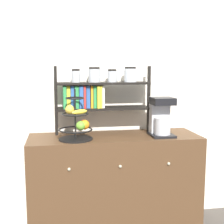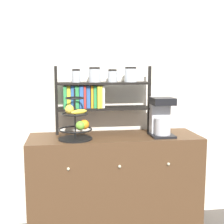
% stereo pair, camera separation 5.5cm
% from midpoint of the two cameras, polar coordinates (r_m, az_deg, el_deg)
% --- Properties ---
extents(wall_back, '(7.00, 0.05, 2.60)m').
position_cam_midpoint_polar(wall_back, '(2.77, -1.11, 6.33)').
color(wall_back, silver).
rests_on(wall_back, ground_plane).
extents(sideboard, '(1.39, 0.48, 0.83)m').
position_cam_midpoint_polar(sideboard, '(2.68, -0.13, -13.10)').
color(sideboard, '#4C331E').
rests_on(sideboard, ground_plane).
extents(coffee_maker, '(0.19, 0.21, 0.32)m').
position_cam_midpoint_polar(coffee_maker, '(2.57, 8.35, -0.84)').
color(coffee_maker, black).
rests_on(coffee_maker, sideboard).
extents(fruit_stand, '(0.27, 0.27, 0.39)m').
position_cam_midpoint_polar(fruit_stand, '(2.42, -7.00, -2.06)').
color(fruit_stand, black).
rests_on(fruit_stand, sideboard).
extents(shelf_hutch, '(0.81, 0.20, 0.57)m').
position_cam_midpoint_polar(shelf_hutch, '(2.60, -3.59, 3.70)').
color(shelf_hutch, black).
rests_on(shelf_hutch, sideboard).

